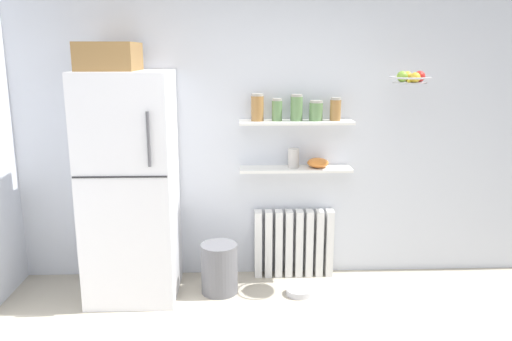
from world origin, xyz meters
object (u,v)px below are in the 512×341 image
at_px(shelf_bowl, 318,163).
at_px(hanging_fruit_basket, 411,78).
at_px(storage_jar_3, 316,111).
at_px(storage_jar_1, 277,110).
at_px(refrigerator, 130,181).
at_px(vase, 293,158).
at_px(pet_food_bowl, 299,291).
at_px(storage_jar_2, 297,108).
at_px(trash_bin, 219,268).
at_px(radiator, 294,243).
at_px(storage_jar_0, 257,108).
at_px(storage_jar_4, 335,109).

xyz_separation_m(shelf_bowl, hanging_fruit_basket, (0.67, -0.25, 0.73)).
bearing_deg(hanging_fruit_basket, storage_jar_3, 160.04).
bearing_deg(storage_jar_3, storage_jar_1, 180.00).
xyz_separation_m(refrigerator, vase, (1.34, 0.24, 0.12)).
height_order(storage_jar_1, pet_food_bowl, storage_jar_1).
bearing_deg(storage_jar_2, trash_bin, -156.86).
distance_m(radiator, storage_jar_2, 1.21).
relative_size(refrigerator, storage_jar_0, 9.00).
distance_m(storage_jar_0, vase, 0.53).
height_order(refrigerator, storage_jar_1, refrigerator).
xyz_separation_m(storage_jar_0, vase, (0.31, 0.00, -0.43)).
distance_m(storage_jar_1, storage_jar_2, 0.16).
height_order(vase, hanging_fruit_basket, hanging_fruit_basket).
relative_size(storage_jar_0, storage_jar_2, 1.03).
xyz_separation_m(storage_jar_0, storage_jar_2, (0.33, 0.00, -0.00)).
bearing_deg(shelf_bowl, storage_jar_4, -0.00).
relative_size(storage_jar_2, pet_food_bowl, 1.01).
distance_m(storage_jar_3, shelf_bowl, 0.45).
bearing_deg(storage_jar_4, storage_jar_1, 180.00).
height_order(refrigerator, storage_jar_4, refrigerator).
bearing_deg(storage_jar_1, storage_jar_3, 0.00).
bearing_deg(storage_jar_3, trash_bin, -161.12).
bearing_deg(shelf_bowl, radiator, 171.14).
distance_m(storage_jar_2, hanging_fruit_basket, 0.93).
bearing_deg(radiator, shelf_bowl, -8.86).
bearing_deg(radiator, storage_jar_1, -169.61).
distance_m(storage_jar_1, storage_jar_3, 0.33).
bearing_deg(pet_food_bowl, shelf_bowl, 62.32).
xyz_separation_m(storage_jar_4, vase, (-0.35, 0.00, -0.42)).
bearing_deg(trash_bin, pet_food_bowl, -6.20).
bearing_deg(vase, storage_jar_1, -180.00).
distance_m(refrigerator, shelf_bowl, 1.58).
relative_size(refrigerator, storage_jar_1, 10.91).
bearing_deg(trash_bin, storage_jar_3, 18.88).
bearing_deg(radiator, storage_jar_3, -10.39).
height_order(radiator, pet_food_bowl, radiator).
xyz_separation_m(storage_jar_4, pet_food_bowl, (-0.32, -0.35, -1.48)).
height_order(refrigerator, vase, refrigerator).
bearing_deg(storage_jar_4, storage_jar_3, 180.00).
bearing_deg(storage_jar_4, storage_jar_0, 180.00).
relative_size(storage_jar_0, pet_food_bowl, 1.04).
relative_size(storage_jar_4, hanging_fruit_basket, 0.60).
relative_size(refrigerator, hanging_fruit_basket, 6.30).
height_order(shelf_bowl, pet_food_bowl, shelf_bowl).
bearing_deg(storage_jar_3, shelf_bowl, 0.00).
xyz_separation_m(refrigerator, storage_jar_0, (1.04, 0.24, 0.56)).
bearing_deg(storage_jar_3, radiator, 169.61).
xyz_separation_m(radiator, storage_jar_2, (0.00, -0.03, 1.21)).
xyz_separation_m(storage_jar_2, vase, (-0.02, 0.00, -0.43)).
distance_m(radiator, pet_food_bowl, 0.47).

